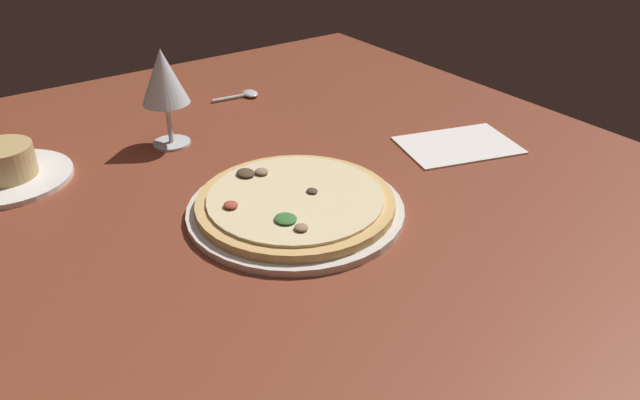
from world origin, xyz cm
name	(u,v)px	position (x,y,z in cm)	size (l,w,h in cm)	color
dining_table	(345,241)	(0.00, 0.00, 2.00)	(150.00, 110.00, 4.00)	brown
pizza_main	(295,205)	(6.66, 3.19, 5.22)	(28.63, 28.63, 3.29)	silver
ramekin_on_saucer	(5,168)	(38.33, 32.16, 5.94)	(18.03, 18.03, 5.41)	white
wine_glass_far	(164,79)	(36.36, 7.69, 14.95)	(7.45, 7.45, 15.73)	silver
paper_menu	(458,145)	(8.96, -29.65, 4.15)	(12.37, 18.14, 0.30)	white
spoon	(246,95)	(48.34, -12.72, 4.46)	(4.29, 9.31, 1.00)	silver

